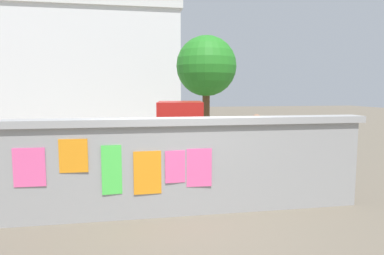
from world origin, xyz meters
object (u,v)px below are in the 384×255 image
Objects in this scene: auto_rickshaw_truck at (144,136)px; person_walking at (256,141)px; motorcycle at (245,145)px; tree_roadside at (206,67)px.

auto_rickshaw_truck is 3.19m from person_walking.
motorcycle is at bearing 10.59° from auto_rickshaw_truck.
motorcycle is 0.40× the size of tree_roadside.
auto_rickshaw_truck is 1.98× the size of motorcycle.
auto_rickshaw_truck reaches higher than person_walking.
person_walking reaches higher than motorcycle.
auto_rickshaw_truck is at bearing -115.75° from tree_roadside.
auto_rickshaw_truck is 7.74m from tree_roadside.
person_walking is 8.96m from tree_roadside.
tree_roadside reaches higher than motorcycle.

